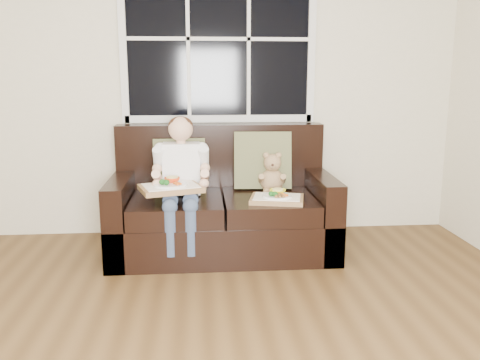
{
  "coord_description": "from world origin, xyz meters",
  "views": [
    {
      "loc": [
        0.04,
        -1.86,
        1.37
      ],
      "look_at": [
        0.35,
        1.85,
        0.59
      ],
      "focal_mm": 38.0,
      "sensor_mm": 36.0,
      "label": 1
    }
  ],
  "objects": [
    {
      "name": "teddy_bear",
      "position": [
        0.62,
        2.05,
        0.58
      ],
      "size": [
        0.2,
        0.25,
        0.33
      ],
      "rotation": [
        0.0,
        0.0,
        -0.11
      ],
      "color": "#A47857",
      "rests_on": "loveseat"
    },
    {
      "name": "room_walls",
      "position": [
        0.0,
        0.0,
        1.59
      ],
      "size": [
        4.52,
        5.02,
        2.71
      ],
      "color": "beige",
      "rests_on": "ground"
    },
    {
      "name": "loveseat",
      "position": [
        0.22,
        2.02,
        0.31
      ],
      "size": [
        1.7,
        0.92,
        0.96
      ],
      "color": "black",
      "rests_on": "ground"
    },
    {
      "name": "pillow_left",
      "position": [
        -0.11,
        2.17,
        0.66
      ],
      "size": [
        0.42,
        0.21,
        0.42
      ],
      "rotation": [
        -0.21,
        0.0,
        0.07
      ],
      "color": "#666740",
      "rests_on": "loveseat"
    },
    {
      "name": "tray_left",
      "position": [
        -0.16,
        1.72,
        0.57
      ],
      "size": [
        0.5,
        0.43,
        0.1
      ],
      "rotation": [
        0.0,
        0.0,
        0.3
      ],
      "color": "olive",
      "rests_on": "child"
    },
    {
      "name": "tray_right",
      "position": [
        0.61,
        1.72,
        0.48
      ],
      "size": [
        0.44,
        0.37,
        0.09
      ],
      "rotation": [
        0.0,
        0.0,
        -0.22
      ],
      "color": "olive",
      "rests_on": "loveseat"
    },
    {
      "name": "pillow_right",
      "position": [
        0.55,
        2.17,
        0.68
      ],
      "size": [
        0.47,
        0.24,
        0.47
      ],
      "rotation": [
        -0.21,
        0.0,
        -0.07
      ],
      "color": "#666740",
      "rests_on": "loveseat"
    },
    {
      "name": "window_back",
      "position": [
        0.22,
        2.48,
        1.65
      ],
      "size": [
        1.62,
        0.04,
        1.37
      ],
      "color": "black",
      "rests_on": "room_walls"
    },
    {
      "name": "child",
      "position": [
        -0.09,
        1.89,
        0.66
      ],
      "size": [
        0.41,
        0.61,
        0.93
      ],
      "color": "white",
      "rests_on": "loveseat"
    }
  ]
}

